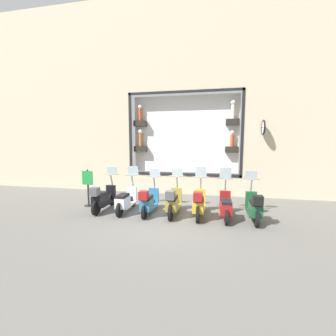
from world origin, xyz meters
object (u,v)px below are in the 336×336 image
Objects in this scene: scooter_black_6 at (103,198)px; scooter_white_5 at (126,201)px; scooter_olive_3 at (173,202)px; shop_sign_post at (88,187)px; scooter_yellow_2 at (199,204)px; scooter_green_0 at (254,207)px; scooter_red_1 at (226,206)px; scooter_teal_4 at (148,202)px.

scooter_white_5 is at bearing -86.37° from scooter_black_6.
shop_sign_post is (0.51, 3.56, 0.29)m from scooter_olive_3.
scooter_black_6 is (-0.00, 3.55, -0.00)m from scooter_yellow_2.
scooter_green_0 is 2.66m from scooter_olive_3.
shop_sign_post is at bearing 60.26° from scooter_black_6.
scooter_black_6 is at bearing 90.72° from scooter_red_1.
scooter_green_0 is 1.00× the size of scooter_olive_3.
scooter_green_0 reaches higher than shop_sign_post.
scooter_olive_3 is at bearing 90.08° from scooter_yellow_2.
scooter_black_6 is (-0.06, 0.89, 0.05)m from scooter_white_5.
scooter_black_6 is (0.01, 1.77, 0.02)m from scooter_teal_4.
scooter_teal_4 is (-0.02, 1.77, -0.03)m from scooter_yellow_2.
scooter_red_1 is at bearing -94.90° from shop_sign_post.
scooter_teal_4 is at bearing 91.48° from scooter_red_1.
shop_sign_post is (0.51, 0.90, 0.30)m from scooter_black_6.
scooter_olive_3 is 0.89m from scooter_teal_4.
scooter_teal_4 is (-0.07, 2.66, 0.03)m from scooter_red_1.
scooter_white_5 is (0.06, 4.44, -0.04)m from scooter_green_0.
scooter_olive_3 is 1.78m from scooter_white_5.
scooter_olive_3 is 1.01× the size of scooter_teal_4.
scooter_white_5 is at bearing -104.35° from shop_sign_post.
scooter_green_0 is at bearing -89.88° from scooter_teal_4.
scooter_red_1 is at bearing -88.52° from scooter_teal_4.
scooter_white_5 reaches higher than scooter_olive_3.
scooter_white_5 is 1.00× the size of scooter_black_6.
shop_sign_post is at bearing 78.86° from scooter_teal_4.
scooter_white_5 is 0.89m from scooter_black_6.
scooter_yellow_2 is 4.49m from shop_sign_post.
scooter_green_0 is 5.32m from scooter_black_6.
scooter_yellow_2 is at bearing -89.96° from scooter_black_6.
scooter_red_1 reaches higher than scooter_olive_3.
scooter_white_5 is 1.87m from shop_sign_post.
scooter_green_0 is 1.01× the size of scooter_teal_4.
scooter_yellow_2 is 0.89m from scooter_olive_3.
scooter_black_6 is at bearing 90.03° from scooter_olive_3.
scooter_teal_4 is at bearing 90.95° from scooter_olive_3.
scooter_red_1 is 4.44m from scooter_black_6.
scooter_olive_3 is 1.23× the size of shop_sign_post.
scooter_green_0 is at bearing -93.94° from scooter_red_1.
scooter_red_1 is at bearing -90.01° from scooter_white_5.
scooter_yellow_2 reaches higher than scooter_red_1.
scooter_olive_3 is (-0.05, 1.77, 0.06)m from scooter_red_1.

